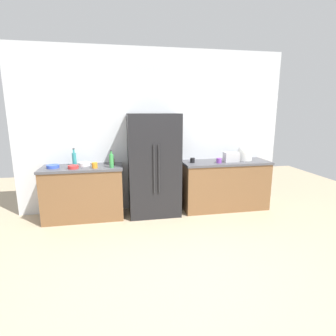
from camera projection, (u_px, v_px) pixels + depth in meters
name	position (u px, v px, depth m)	size (l,w,h in m)	color
ground_plane	(178.00, 263.00, 3.21)	(9.88, 9.88, 0.00)	tan
kitchen_back_panel	(154.00, 131.00, 4.85)	(4.84, 0.10, 2.88)	silver
counter_left	(84.00, 192.00, 4.49)	(1.32, 0.61, 0.90)	brown
counter_right	(225.00, 185.00, 4.95)	(1.60, 0.61, 0.90)	brown
refrigerator	(154.00, 165.00, 4.60)	(0.88, 0.63, 1.77)	black
toaster	(231.00, 157.00, 4.79)	(0.26, 0.17, 0.17)	silver
rice_cooker	(245.00, 153.00, 4.95)	(0.28, 0.28, 0.29)	white
bottle_a	(111.00, 161.00, 4.30)	(0.07, 0.07, 0.29)	green
bottle_b	(74.00, 159.00, 4.44)	(0.07, 0.07, 0.30)	teal
cup_a	(219.00, 161.00, 4.69)	(0.09, 0.09, 0.09)	purple
cup_b	(112.00, 162.00, 4.56)	(0.08, 0.08, 0.10)	brown
cup_c	(192.00, 160.00, 4.72)	(0.08, 0.08, 0.09)	black
cup_d	(95.00, 165.00, 4.28)	(0.09, 0.09, 0.09)	orange
bowl_a	(84.00, 164.00, 4.46)	(0.19, 0.19, 0.06)	white
bowl_b	(53.00, 166.00, 4.29)	(0.20, 0.20, 0.05)	blue
bowl_c	(73.00, 167.00, 4.24)	(0.17, 0.17, 0.05)	red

